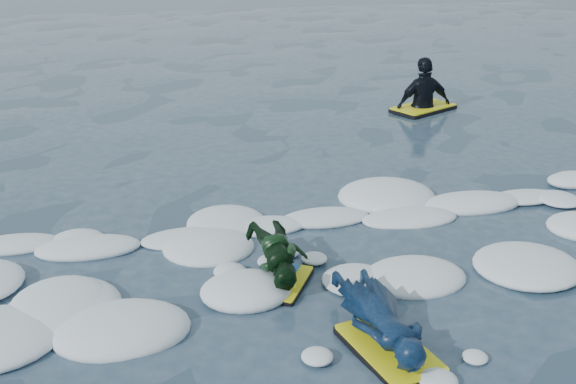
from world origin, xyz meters
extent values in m
plane|color=#1C3443|center=(0.00, 0.00, 0.00)|extent=(120.00, 120.00, 0.00)
cube|color=black|center=(1.14, -1.21, 0.04)|extent=(0.79, 1.14, 0.05)
cube|color=yellow|center=(1.14, -1.21, 0.07)|extent=(0.77, 1.11, 0.02)
imported|color=navy|center=(1.14, -0.96, 0.23)|extent=(0.65, 1.58, 0.37)
cube|color=black|center=(0.50, 0.15, 0.03)|extent=(0.77, 0.90, 0.04)
cube|color=yellow|center=(0.50, 0.15, 0.06)|extent=(0.74, 0.88, 0.01)
cube|color=#165EAA|center=(0.50, 0.15, 0.07)|extent=(0.49, 0.72, 0.00)
imported|color=black|center=(0.50, 0.35, 0.25)|extent=(0.62, 1.20, 0.45)
cube|color=black|center=(4.44, 6.19, 0.04)|extent=(1.42, 1.18, 0.06)
cube|color=yellow|center=(4.44, 6.19, 0.08)|extent=(1.38, 1.15, 0.02)
imported|color=black|center=(4.44, 6.19, 0.08)|extent=(1.13, 0.56, 1.86)
camera|label=1|loc=(-0.81, -6.18, 3.61)|focal=45.00mm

